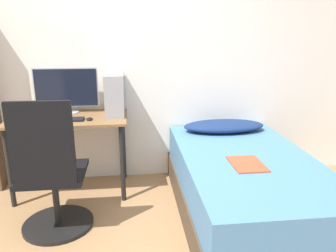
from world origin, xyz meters
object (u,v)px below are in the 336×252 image
Objects in this scene: monitor at (66,90)px; pc_tower at (115,94)px; keyboard at (60,120)px; bed at (245,187)px; office_chair at (52,183)px.

monitor is 1.51× the size of pc_tower.
bed is at bearing -18.80° from keyboard.
monitor is (0.00, 0.87, 0.57)m from office_chair.
bed is 1.89m from monitor.
office_chair is 0.66m from keyboard.
pc_tower is (-1.07, 0.73, 0.67)m from bed.
office_chair reaches higher than bed.
pc_tower reaches higher than office_chair.
monitor reaches higher than office_chair.
pc_tower is at bearing 145.79° from bed.
office_chair is 1.54m from bed.
office_chair is at bearing -121.36° from pc_tower.
bed is 4.71× the size of pc_tower.
office_chair is 0.57× the size of bed.
office_chair is 2.58× the size of keyboard.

